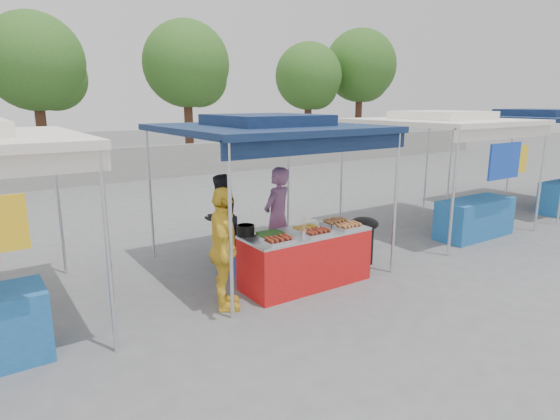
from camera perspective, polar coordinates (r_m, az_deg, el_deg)
ground_plane at (r=7.47m, az=2.61°, el=-8.74°), size 80.00×80.00×0.00m
back_wall at (r=17.20m, az=-19.93°, el=5.10°), size 40.00×0.25×1.20m
main_canopy at (r=7.74m, az=-1.56°, el=10.08°), size 3.20×3.20×2.57m
neighbor_stall_right at (r=10.67m, az=20.63°, el=5.96°), size 3.20×3.20×2.57m
neighbor_stall_far at (r=14.12m, az=30.18°, el=6.59°), size 3.20×3.20×2.57m
tree_1 at (r=18.95m, az=-27.31°, el=15.30°), size 3.44×3.36×5.78m
tree_2 at (r=20.25m, az=-11.00°, el=16.63°), size 3.53×3.48×5.97m
tree_3 at (r=23.91m, az=3.70°, el=15.61°), size 3.34×3.24×5.57m
tree_4 at (r=26.24m, az=9.91°, el=16.58°), size 3.77×3.76×6.46m
vendor_table at (r=7.25m, az=3.13°, el=-5.87°), size 2.00×0.80×0.85m
food_tray_fl at (r=6.55m, az=-0.19°, el=-3.71°), size 0.42×0.30×0.07m
food_tray_fm at (r=6.94m, az=4.46°, el=-2.79°), size 0.42×0.30×0.07m
food_tray_fr at (r=7.34m, az=8.36°, el=-2.00°), size 0.42×0.30×0.07m
food_tray_bl at (r=6.82m, az=-1.18°, el=-3.02°), size 0.42×0.30×0.07m
food_tray_bm at (r=7.18m, az=3.13°, el=-2.21°), size 0.42×0.30×0.07m
food_tray_br at (r=7.56m, az=6.72°, el=-1.49°), size 0.42×0.30×0.07m
cooking_pot at (r=6.92m, az=-4.22°, el=-2.46°), size 0.26×0.26×0.15m
skewer_cup at (r=6.80m, az=2.90°, el=-2.97°), size 0.07×0.07×0.09m
wok_burner at (r=8.28m, az=10.18°, el=-3.13°), size 0.49×0.49×0.83m
crate_left at (r=7.64m, az=-3.13°, el=-6.94°), size 0.54×0.38×0.32m
crate_right at (r=8.06m, az=0.91°, el=-5.98°), size 0.48×0.34×0.29m
crate_stacked at (r=7.97m, az=0.91°, el=-4.04°), size 0.47×0.33×0.28m
vendor_woman at (r=7.91m, az=-0.33°, el=-0.92°), size 0.74×0.63×1.72m
helper_man at (r=8.37m, az=-7.24°, el=-0.87°), size 0.92×0.83×1.54m
customer_person at (r=6.32m, az=-6.88°, el=-4.80°), size 0.80×1.07×1.69m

